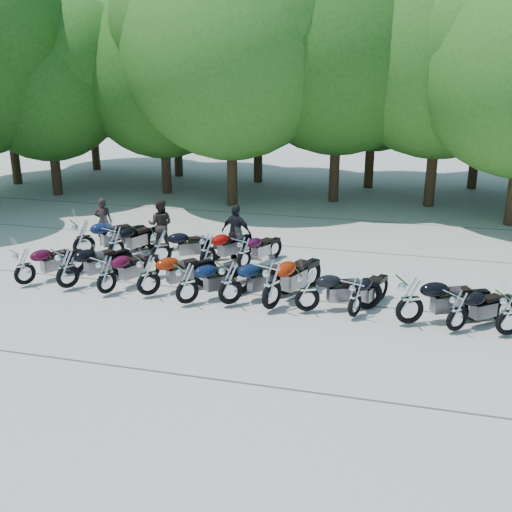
% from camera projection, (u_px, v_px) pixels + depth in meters
% --- Properties ---
extents(ground, '(90.00, 90.00, 0.00)m').
position_uv_depth(ground, '(241.00, 317.00, 14.65)').
color(ground, '#9E9A8F').
rests_on(ground, ground).
extents(tree_0, '(7.50, 7.50, 9.21)m').
position_uv_depth(tree_0, '(4.00, 71.00, 28.53)').
color(tree_0, '#3A2614').
rests_on(tree_0, ground).
extents(tree_1, '(6.97, 6.97, 8.55)m').
position_uv_depth(tree_1, '(46.00, 81.00, 26.25)').
color(tree_1, '#3A2614').
rests_on(tree_1, ground).
extents(tree_2, '(7.31, 7.31, 8.97)m').
position_uv_depth(tree_2, '(162.00, 75.00, 26.50)').
color(tree_2, '#3A2614').
rests_on(tree_2, ground).
extents(tree_3, '(8.70, 8.70, 10.67)m').
position_uv_depth(tree_3, '(231.00, 50.00, 23.84)').
color(tree_3, '#3A2614').
rests_on(tree_3, ground).
extents(tree_4, '(9.13, 9.13, 11.20)m').
position_uv_depth(tree_4, '(340.00, 43.00, 24.46)').
color(tree_4, '#3A2614').
rests_on(tree_4, ground).
extents(tree_5, '(9.04, 9.04, 11.10)m').
position_uv_depth(tree_5, '(443.00, 44.00, 23.61)').
color(tree_5, '#3A2614').
rests_on(tree_5, ground).
extents(tree_9, '(7.59, 7.59, 9.32)m').
position_uv_depth(tree_9, '(88.00, 68.00, 32.30)').
color(tree_9, '#3A2614').
rests_on(tree_9, ground).
extents(tree_10, '(7.78, 7.78, 9.55)m').
position_uv_depth(tree_10, '(175.00, 66.00, 30.44)').
color(tree_10, '#3A2614').
rests_on(tree_10, ground).
extents(tree_11, '(7.56, 7.56, 9.28)m').
position_uv_depth(tree_11, '(258.00, 70.00, 28.91)').
color(tree_11, '#3A2614').
rests_on(tree_11, ground).
extents(tree_12, '(7.88, 7.88, 9.67)m').
position_uv_depth(tree_12, '(375.00, 65.00, 27.55)').
color(tree_12, '#3A2614').
rests_on(tree_12, ground).
extents(tree_13, '(8.31, 8.31, 10.20)m').
position_uv_depth(tree_13, '(486.00, 58.00, 27.21)').
color(tree_13, '#3A2614').
rests_on(tree_13, ground).
extents(motorcycle_0, '(1.66, 2.17, 1.21)m').
position_uv_depth(motorcycle_0, '(24.00, 266.00, 16.45)').
color(motorcycle_0, '#3B081C').
rests_on(motorcycle_0, ground).
extents(motorcycle_1, '(1.84, 2.35, 1.32)m').
position_uv_depth(motorcycle_1, '(67.00, 267.00, 16.17)').
color(motorcycle_1, black).
rests_on(motorcycle_1, ground).
extents(motorcycle_2, '(1.47, 2.26, 1.23)m').
position_uv_depth(motorcycle_2, '(106.00, 274.00, 15.81)').
color(motorcycle_2, '#40081E').
rests_on(motorcycle_2, ground).
extents(motorcycle_3, '(2.11, 2.11, 1.29)m').
position_uv_depth(motorcycle_3, '(148.00, 274.00, 15.67)').
color(motorcycle_3, maroon).
rests_on(motorcycle_3, ground).
extents(motorcycle_4, '(2.02, 2.11, 1.27)m').
position_uv_depth(motorcycle_4, '(187.00, 283.00, 15.13)').
color(motorcycle_4, black).
rests_on(motorcycle_4, ground).
extents(motorcycle_5, '(2.20, 2.16, 1.34)m').
position_uv_depth(motorcycle_5, '(230.00, 282.00, 15.08)').
color(motorcycle_5, black).
rests_on(motorcycle_5, ground).
extents(motorcycle_6, '(1.70, 2.67, 1.45)m').
position_uv_depth(motorcycle_6, '(272.00, 284.00, 14.78)').
color(motorcycle_6, '#9B2005').
rests_on(motorcycle_6, ground).
extents(motorcycle_7, '(2.28, 1.54, 1.24)m').
position_uv_depth(motorcycle_7, '(308.00, 290.00, 14.68)').
color(motorcycle_7, black).
rests_on(motorcycle_7, ground).
extents(motorcycle_8, '(1.32, 2.11, 1.14)m').
position_uv_depth(motorcycle_8, '(355.00, 297.00, 14.40)').
color(motorcycle_8, black).
rests_on(motorcycle_8, ground).
extents(motorcycle_9, '(2.50, 1.67, 1.36)m').
position_uv_depth(motorcycle_9, '(410.00, 299.00, 13.96)').
color(motorcycle_9, black).
rests_on(motorcycle_9, ground).
extents(motorcycle_10, '(1.97, 1.79, 1.16)m').
position_uv_depth(motorcycle_10, '(458.00, 310.00, 13.63)').
color(motorcycle_10, black).
rests_on(motorcycle_10, ground).
extents(motorcycle_11, '(2.23, 1.46, 1.21)m').
position_uv_depth(motorcycle_11, '(510.00, 313.00, 13.41)').
color(motorcycle_11, black).
rests_on(motorcycle_11, ground).
extents(motorcycle_12, '(2.26, 2.33, 1.41)m').
position_uv_depth(motorcycle_12, '(83.00, 238.00, 18.67)').
color(motorcycle_12, '#0D193C').
rests_on(motorcycle_12, ground).
extents(motorcycle_13, '(1.46, 2.32, 1.26)m').
position_uv_depth(motorcycle_13, '(116.00, 242.00, 18.47)').
color(motorcycle_13, black).
rests_on(motorcycle_13, ground).
extents(motorcycle_14, '(2.26, 1.70, 1.25)m').
position_uv_depth(motorcycle_14, '(161.00, 246.00, 18.14)').
color(motorcycle_14, black).
rests_on(motorcycle_14, ground).
extents(motorcycle_15, '(1.64, 2.26, 1.25)m').
position_uv_depth(motorcycle_15, '(208.00, 250.00, 17.76)').
color(motorcycle_15, '#9F0A05').
rests_on(motorcycle_15, ground).
extents(motorcycle_16, '(1.43, 2.10, 1.15)m').
position_uv_depth(motorcycle_16, '(244.00, 252.00, 17.70)').
color(motorcycle_16, '#360722').
rests_on(motorcycle_16, ground).
extents(rider_0, '(0.66, 0.50, 1.63)m').
position_uv_depth(rider_0, '(103.00, 222.00, 20.08)').
color(rider_0, black).
rests_on(rider_0, ground).
extents(rider_1, '(0.93, 0.78, 1.71)m').
position_uv_depth(rider_1, '(161.00, 225.00, 19.56)').
color(rider_1, '#2B231D').
rests_on(rider_1, ground).
extents(rider_2, '(1.11, 0.67, 1.76)m').
position_uv_depth(rider_2, '(236.00, 233.00, 18.57)').
color(rider_2, black).
rests_on(rider_2, ground).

